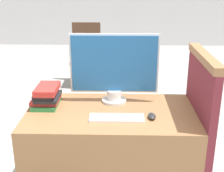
# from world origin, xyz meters

# --- Properties ---
(desk) EXTENTS (1.18, 0.69, 0.74)m
(desk) POSITION_xyz_m (0.00, 0.34, 0.37)
(desk) COLOR #8C603D
(desk) RESTS_ON ground_plane
(carrel_divider) EXTENTS (0.07, 0.68, 1.16)m
(carrel_divider) POSITION_xyz_m (0.62, 0.34, 0.59)
(carrel_divider) COLOR maroon
(carrel_divider) RESTS_ON ground_plane
(monitor) EXTENTS (0.65, 0.18, 0.52)m
(monitor) POSITION_xyz_m (0.02, 0.52, 1.00)
(monitor) COLOR silver
(monitor) RESTS_ON desk
(keyboard) EXTENTS (0.36, 0.12, 0.02)m
(keyboard) POSITION_xyz_m (0.04, 0.22, 0.75)
(keyboard) COLOR white
(keyboard) RESTS_ON desk
(mouse) EXTENTS (0.05, 0.09, 0.03)m
(mouse) POSITION_xyz_m (0.28, 0.24, 0.76)
(mouse) COLOR #262626
(mouse) RESTS_ON desk
(book_stack) EXTENTS (0.20, 0.27, 0.15)m
(book_stack) POSITION_xyz_m (-0.47, 0.44, 0.81)
(book_stack) COLOR #2D7F42
(book_stack) RESTS_ON desk
(far_chair) EXTENTS (0.44, 0.44, 0.95)m
(far_chair) POSITION_xyz_m (-0.47, 3.08, 0.51)
(far_chair) COLOR #4C3323
(far_chair) RESTS_ON ground_plane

